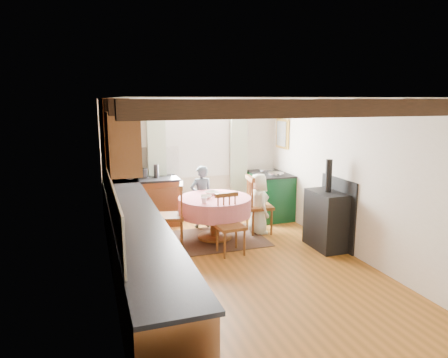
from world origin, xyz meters
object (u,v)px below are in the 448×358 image
object	(u,v)px
dining_table	(215,218)
chair_left	(171,214)
child_right	(258,204)
chair_right	(259,204)
cast_iron_stove	(327,204)
child_far	(201,197)
cup	(204,200)
aga_range	(270,195)
chair_near	(231,225)

from	to	relation	value
dining_table	chair_left	size ratio (longest dim) A/B	1.19
chair_left	child_right	world-z (taller)	child_right
dining_table	chair_right	bearing A→B (deg)	6.05
cast_iron_stove	chair_left	bearing A→B (deg)	157.79
child_far	cup	bearing A→B (deg)	72.28
aga_range	cup	size ratio (longest dim) A/B	10.06
dining_table	chair_near	size ratio (longest dim) A/B	1.30
chair_left	child_far	bearing A→B (deg)	148.99
child_far	chair_left	bearing A→B (deg)	40.91
child_far	cup	distance (m)	1.11
dining_table	aga_range	world-z (taller)	aga_range
cast_iron_stove	child_right	world-z (taller)	cast_iron_stove
chair_left	dining_table	bearing A→B (deg)	103.29
child_right	chair_near	bearing A→B (deg)	133.41
dining_table	chair_near	distance (m)	0.72
chair_left	chair_right	bearing A→B (deg)	106.70
dining_table	child_right	size ratio (longest dim) A/B	1.13
chair_left	cup	size ratio (longest dim) A/B	10.30
chair_near	aga_range	world-z (taller)	chair_near
chair_left	chair_right	xyz separation A→B (m)	(1.64, 0.09, 0.01)
aga_range	chair_near	bearing A→B (deg)	-131.39
dining_table	chair_right	distance (m)	0.89
aga_range	child_far	xyz separation A→B (m)	(-1.51, -0.18, 0.12)
cast_iron_stove	child_far	size ratio (longest dim) A/B	1.23
cast_iron_stove	child_far	world-z (taller)	cast_iron_stove
cast_iron_stove	child_right	xyz separation A→B (m)	(-0.75, 1.03, -0.18)
aga_range	child_right	distance (m)	1.07
child_far	cup	size ratio (longest dim) A/B	11.67
chair_right	aga_range	world-z (taller)	chair_right
chair_right	cup	world-z (taller)	chair_right
chair_right	aga_range	size ratio (longest dim) A/B	1.04
chair_near	child_right	bearing A→B (deg)	40.28
chair_right	cup	distance (m)	1.25
dining_table	cast_iron_stove	bearing A→B (deg)	-30.99
chair_near	child_far	bearing A→B (deg)	88.60
chair_right	child_right	world-z (taller)	child_right
chair_near	aga_range	distance (m)	2.19
dining_table	child_right	world-z (taller)	child_right
chair_right	cup	bearing A→B (deg)	115.74
chair_near	child_right	xyz separation A→B (m)	(0.81, 0.79, 0.07)
child_far	cup	xyz separation A→B (m)	(-0.25, -1.06, 0.20)
chair_left	cup	distance (m)	0.64
aga_range	child_far	world-z (taller)	child_far
dining_table	child_right	xyz separation A→B (m)	(0.85, 0.07, 0.17)
chair_near	chair_right	xyz separation A→B (m)	(0.84, 0.81, 0.05)
cast_iron_stove	child_right	size ratio (longest dim) A/B	1.33
dining_table	cup	distance (m)	0.59
aga_range	cup	xyz separation A→B (m)	(-1.76, -1.24, 0.33)
aga_range	child_right	world-z (taller)	child_right
dining_table	chair_near	bearing A→B (deg)	-87.22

